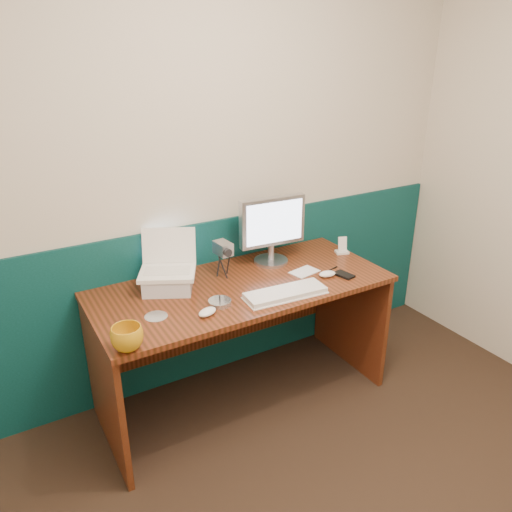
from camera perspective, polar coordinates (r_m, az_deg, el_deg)
back_wall at (r=2.80m, az=-6.56°, el=8.67°), size 3.50×0.04×2.50m
wainscot at (r=3.06m, az=-5.83°, el=-5.11°), size 3.48×0.02×1.00m
desk at (r=2.87m, az=-1.53°, el=-9.97°), size 1.60×0.70×0.75m
laptop_riser at (r=2.65m, az=-10.01°, el=-2.97°), size 0.31×0.30×0.09m
laptop at (r=2.58m, az=-10.25°, el=0.24°), size 0.35×0.32×0.24m
monitor at (r=2.87m, az=1.75°, el=2.90°), size 0.40×0.14×0.40m
keyboard at (r=2.56m, az=3.37°, el=-4.31°), size 0.43×0.17×0.02m
mouse_right at (r=2.79m, az=8.15°, el=-2.04°), size 0.10×0.07×0.03m
mouse_left at (r=2.39m, az=-5.58°, el=-6.37°), size 0.12×0.09×0.03m
mug at (r=2.18m, az=-14.51°, el=-9.07°), size 0.18×0.18×0.11m
camcorder at (r=2.74m, az=-3.76°, el=-0.57°), size 0.09×0.13×0.18m
cd_spindle at (r=2.48m, az=-4.16°, el=-5.30°), size 0.11×0.11×0.02m
cd_loose_a at (r=2.42m, az=-11.35°, el=-6.77°), size 0.11×0.11×0.00m
pen at (r=2.87m, az=8.45°, el=-1.60°), size 0.13×0.04×0.01m
papers at (r=2.83m, az=5.55°, el=-1.81°), size 0.18×0.14×0.00m
dock at (r=3.12m, az=9.78°, el=0.45°), size 0.09×0.08×0.01m
music_player at (r=3.10m, az=9.84°, el=1.35°), size 0.06×0.04×0.09m
pda at (r=2.81m, az=10.03°, el=-2.13°), size 0.09×0.12×0.01m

